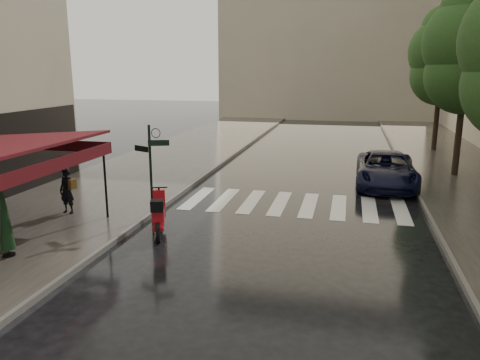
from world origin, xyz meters
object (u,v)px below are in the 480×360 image
at_px(scooter, 159,215).
at_px(parasol_back, 4,215).
at_px(parked_car, 386,169).
at_px(pedestrian_with_umbrella, 65,166).

relative_size(scooter, parasol_back, 0.92).
bearing_deg(parked_car, parasol_back, -133.12).
bearing_deg(parked_car, pedestrian_with_umbrella, -146.78).
height_order(scooter, parked_car, parked_car).
height_order(scooter, parasol_back, parasol_back).
xyz_separation_m(pedestrian_with_umbrella, scooter, (3.60, -0.95, -1.11)).
distance_m(scooter, parked_car, 10.30).
bearing_deg(parked_car, scooter, -131.33).
height_order(pedestrian_with_umbrella, parasol_back, pedestrian_with_umbrella).
relative_size(pedestrian_with_umbrella, parasol_back, 1.18).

